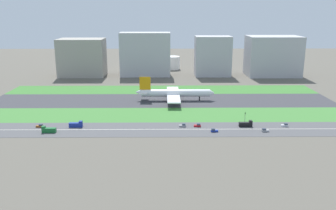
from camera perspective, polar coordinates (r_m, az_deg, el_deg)
The scene contains 23 objects.
ground_plane at distance 292.37m, azimuth -0.94°, elevation 0.73°, with size 800.00×800.00×0.00m, color #5B564C.
runway at distance 292.36m, azimuth -0.94°, elevation 0.74°, with size 280.00×46.00×0.10m, color #38383D.
grass_median_north at distance 332.23m, azimuth -0.90°, elevation 2.49°, with size 280.00×36.00×0.10m, color #3D7A33.
grass_median_south at distance 252.85m, azimuth -1.00°, elevation -1.57°, with size 280.00×36.00×0.10m, color #427F38.
highway at distance 222.38m, azimuth -1.05°, elevation -3.94°, with size 280.00×28.00×0.10m, color #4C4C4F.
highway_centerline at distance 222.37m, azimuth -1.05°, elevation -3.92°, with size 266.00×0.50×0.01m, color silver.
airliner at distance 290.98m, azimuth 0.91°, elevation 1.92°, with size 65.00×56.00×19.70m.
car_1 at distance 219.47m, azimuth 7.41°, elevation -4.09°, with size 4.40×1.80×2.00m.
truck_2 at distance 228.34m, azimuth -18.63°, elevation -3.81°, with size 8.40×2.50×4.00m.
car_4 at distance 227.81m, azimuth 4.78°, elevation -3.29°, with size 4.40×1.80×2.00m.
car_0 at distance 227.13m, azimuth 2.40°, elevation -3.30°, with size 4.40×1.80×2.00m.
truck_1 at distance 232.50m, azimuth 12.41°, elevation -3.02°, with size 8.40×2.50×4.00m.
truck_0 at distance 233.48m, azimuth -14.52°, elevation -3.08°, with size 8.40×2.50×4.00m.
car_5 at distance 225.91m, azimuth 15.30°, elevation -3.95°, with size 4.40×1.80×2.00m.
car_2 at distance 239.58m, azimuth 18.26°, elevation -3.09°, with size 4.40×1.80×2.00m.
car_3 at distance 240.33m, azimuth -19.88°, elevation -3.18°, with size 4.40×1.80×2.00m.
traffic_light at distance 239.38m, azimuth 12.27°, elevation -1.83°, with size 0.36×0.50×7.20m.
terminal_building at distance 411.01m, azimuth -13.62°, elevation 7.43°, with size 50.05×33.10×41.41m, color #9E998E.
hangar_building at distance 400.73m, azimuth -3.66°, elevation 8.12°, with size 55.49×24.01×48.18m, color #B2B2B7.
office_tower at distance 404.05m, azimuth 7.18°, elevation 7.80°, with size 39.51×25.30×44.05m, color #B2B2B7.
cargo_warehouse at distance 418.51m, azimuth 16.48°, elevation 7.55°, with size 57.67×37.37×44.04m, color #B2B2B7.
fuel_tank_west at distance 447.33m, azimuth -3.45°, elevation 6.89°, with size 19.96×19.96×17.80m, color silver.
fuel_tank_centre at distance 447.01m, azimuth 0.67°, elevation 6.80°, with size 18.86×18.86×16.01m, color silver.
Camera 1 is at (1.96, -283.21, 72.59)m, focal length 37.96 mm.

